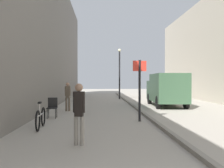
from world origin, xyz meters
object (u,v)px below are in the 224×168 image
Objects in this scene: delivery_van at (166,89)px; street_sign_post at (140,85)px; pedestrian_main_foreground at (79,110)px; cafe_chair_by_doorway at (52,106)px; cafe_chair_near_window at (76,96)px; bicycle_leaning at (41,118)px; pedestrian_mid_block at (68,95)px; lamp_post at (120,70)px.

street_sign_post is at bearing -112.16° from delivery_van.
cafe_chair_by_doorway is at bearing 118.35° from pedestrian_main_foreground.
bicycle_leaning is at bearing 165.04° from cafe_chair_near_window.
lamp_post reaches higher than pedestrian_mid_block.
bicycle_leaning is (-6.61, -7.71, -0.80)m from delivery_van.
pedestrian_mid_block is 5.33m from cafe_chair_near_window.
lamp_post reaches higher than street_sign_post.
cafe_chair_near_window is at bearing -93.48° from cafe_chair_by_doorway.
bicycle_leaning is at bearing 133.37° from pedestrian_main_foreground.
pedestrian_main_foreground is 1.75× the size of cafe_chair_by_doorway.
lamp_post is (-2.62, 7.03, 1.54)m from delivery_van.
cafe_chair_near_window is 7.98m from cafe_chair_by_doorway.
delivery_van reaches higher than bicycle_leaning.
pedestrian_main_foreground is at bearing -98.05° from lamp_post.
pedestrian_main_foreground is 0.34× the size of delivery_van.
delivery_van reaches higher than cafe_chair_near_window.
street_sign_post is (3.51, -3.81, 0.61)m from pedestrian_mid_block.
cafe_chair_near_window is at bearing 157.59° from delivery_van.
lamp_post is (2.43, 17.15, 1.77)m from pedestrian_main_foreground.
delivery_van is 7.02m from cafe_chair_near_window.
pedestrian_mid_block is at bearing -99.11° from cafe_chair_by_doorway.
pedestrian_mid_block is 0.92× the size of bicycle_leaning.
lamp_post is at bearing -55.75° from cafe_chair_near_window.
pedestrian_mid_block is at bearing 109.68° from pedestrian_main_foreground.
bicycle_leaning is at bearing -128.49° from delivery_van.
delivery_van is at bearing 73.84° from pedestrian_main_foreground.
cafe_chair_near_window is at bearing 106.11° from pedestrian_main_foreground.
cafe_chair_near_window and cafe_chair_by_doorway have the same top height.
bicycle_leaning is (-0.30, -5.30, -0.56)m from pedestrian_mid_block.
pedestrian_mid_block is 0.33× the size of delivery_van.
lamp_post is 15.45m from bicycle_leaning.
pedestrian_main_foreground is 0.35× the size of lamp_post.
delivery_van reaches higher than cafe_chair_by_doorway.
cafe_chair_near_window is at bearing -132.13° from lamp_post.
pedestrian_mid_block is 6.76m from delivery_van.
delivery_van reaches higher than pedestrian_main_foreground.
cafe_chair_by_doorway is at bearing -140.68° from delivery_van.
street_sign_post is (2.24, 3.90, 0.59)m from pedestrian_main_foreground.
pedestrian_main_foreground is 7.81m from pedestrian_mid_block.
cafe_chair_by_doorway is at bearing 164.06° from cafe_chair_near_window.
pedestrian_mid_block is 5.21m from street_sign_post.
street_sign_post is 13.31m from lamp_post.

